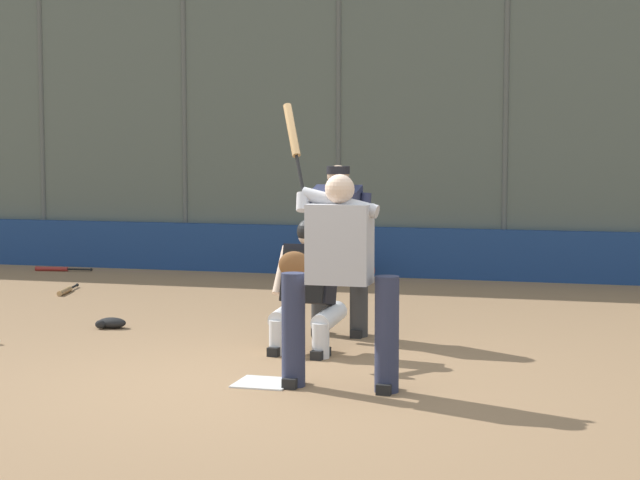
% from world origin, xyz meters
% --- Properties ---
extents(ground_plane, '(160.00, 160.00, 0.00)m').
position_xyz_m(ground_plane, '(0.00, 0.00, 0.00)').
color(ground_plane, '#93704C').
extents(home_plate_marker, '(0.43, 0.43, 0.01)m').
position_xyz_m(home_plate_marker, '(0.00, 0.00, 0.01)').
color(home_plate_marker, white).
rests_on(home_plate_marker, ground_plane).
extents(backstop_fence, '(21.35, 0.08, 4.39)m').
position_xyz_m(backstop_fence, '(-0.00, -7.02, 2.28)').
color(backstop_fence, '#515651').
rests_on(backstop_fence, ground_plane).
extents(padding_wall, '(20.84, 0.18, 0.70)m').
position_xyz_m(padding_wall, '(0.00, -6.92, 0.35)').
color(padding_wall, navy).
rests_on(padding_wall, ground_plane).
extents(bleachers_beyond, '(14.89, 3.05, 1.80)m').
position_xyz_m(bleachers_beyond, '(2.05, -9.88, 0.59)').
color(bleachers_beyond, slate).
rests_on(bleachers_beyond, ground_plane).
extents(batter_at_plate, '(1.04, 0.60, 2.20)m').
position_xyz_m(batter_at_plate, '(-0.61, 0.02, 0.90)').
color(batter_at_plate, '#2D334C').
rests_on(batter_at_plate, ground_plane).
extents(catcher_behind_plate, '(0.65, 0.79, 1.21)m').
position_xyz_m(catcher_behind_plate, '(0.02, -1.28, 0.63)').
color(catcher_behind_plate, silver).
rests_on(catcher_behind_plate, ground_plane).
extents(umpire_home, '(0.68, 0.41, 1.67)m').
position_xyz_m(umpire_home, '(-0.05, -2.17, 0.90)').
color(umpire_home, '#333333').
rests_on(umpire_home, ground_plane).
extents(spare_bat_near_backstop, '(0.24, 0.84, 0.07)m').
position_xyz_m(spare_bat_near_backstop, '(4.01, -4.20, 0.03)').
color(spare_bat_near_backstop, black).
rests_on(spare_bat_near_backstop, ground_plane).
extents(spare_bat_by_padding, '(0.88, 0.16, 0.07)m').
position_xyz_m(spare_bat_by_padding, '(5.29, -6.25, 0.03)').
color(spare_bat_by_padding, black).
rests_on(spare_bat_by_padding, ground_plane).
extents(fielding_glove_on_dirt, '(0.30, 0.23, 0.11)m').
position_xyz_m(fielding_glove_on_dirt, '(2.30, -1.99, 0.05)').
color(fielding_glove_on_dirt, black).
rests_on(fielding_glove_on_dirt, ground_plane).
extents(equipment_bag_dugout_side, '(1.15, 0.31, 0.31)m').
position_xyz_m(equipment_bag_dugout_side, '(1.05, -6.25, 0.16)').
color(equipment_bag_dugout_side, maroon).
rests_on(equipment_bag_dugout_side, ground_plane).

